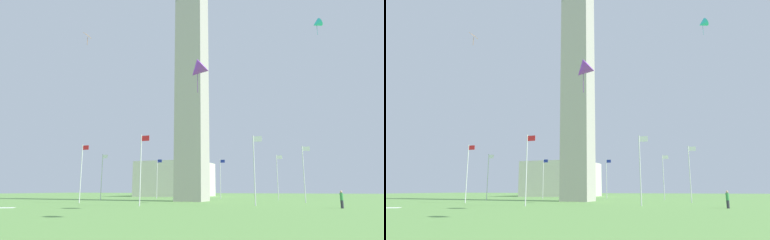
{
  "view_description": "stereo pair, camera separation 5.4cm",
  "coord_description": "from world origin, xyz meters",
  "views": [
    {
      "loc": [
        19.45,
        -53.14,
        1.86
      ],
      "look_at": [
        0.0,
        0.0,
        13.54
      ],
      "focal_mm": 31.67,
      "sensor_mm": 36.0,
      "label": 1
    },
    {
      "loc": [
        19.5,
        -53.12,
        1.86
      ],
      "look_at": [
        0.0,
        0.0,
        13.54
      ],
      "focal_mm": 31.67,
      "sensor_mm": 36.0,
      "label": 2
    }
  ],
  "objects": [
    {
      "name": "flagpole_e",
      "position": [
        0.06,
        17.62,
        4.55
      ],
      "size": [
        1.12,
        0.14,
        8.32
      ],
      "color": "silver",
      "rests_on": "ground"
    },
    {
      "name": "flagpole_sw",
      "position": [
        -12.4,
        -12.46,
        4.55
      ],
      "size": [
        1.12,
        0.14,
        8.32
      ],
      "color": "silver",
      "rests_on": "ground"
    },
    {
      "name": "distant_building",
      "position": [
        -18.53,
        37.39,
        4.76
      ],
      "size": [
        18.15,
        17.88,
        9.52
      ],
      "color": "beige",
      "rests_on": "ground"
    },
    {
      "name": "kite_purple_delta",
      "position": [
        9.73,
        -25.08,
        12.69
      ],
      "size": [
        2.1,
        1.63,
        3.14
      ],
      "color": "purple"
    },
    {
      "name": "flagpole_n",
      "position": [
        17.67,
        0.0,
        4.55
      ],
      "size": [
        1.12,
        0.14,
        8.32
      ],
      "color": "silver",
      "rests_on": "ground"
    },
    {
      "name": "flagpole_w",
      "position": [
        0.06,
        -17.62,
        4.55
      ],
      "size": [
        1.12,
        0.14,
        8.32
      ],
      "color": "silver",
      "rests_on": "ground"
    },
    {
      "name": "person_green_shirt",
      "position": [
        21.63,
        -14.61,
        0.88
      ],
      "size": [
        0.32,
        0.32,
        1.77
      ],
      "rotation": [
        0.0,
        0.0,
        3.03
      ],
      "color": "#2D2D38",
      "rests_on": "ground"
    },
    {
      "name": "picnic_blanket_near_first_person",
      "position": [
        -11.53,
        -25.55,
        0.01
      ],
      "size": [
        2.27,
        2.16,
        0.01
      ],
      "primitive_type": "cube",
      "rotation": [
        0.0,
        0.0,
        0.58
      ],
      "color": "white",
      "rests_on": "ground"
    },
    {
      "name": "obelisk_monument",
      "position": [
        0.0,
        0.0,
        21.25
      ],
      "size": [
        4.67,
        4.67,
        42.49
      ],
      "color": "#A8A399",
      "rests_on": "ground"
    },
    {
      "name": "flagpole_ne",
      "position": [
        12.51,
        12.46,
        4.55
      ],
      "size": [
        1.12,
        0.14,
        8.32
      ],
      "color": "silver",
      "rests_on": "ground"
    },
    {
      "name": "flagpole_nw",
      "position": [
        12.51,
        -12.46,
        4.55
      ],
      "size": [
        1.12,
        0.14,
        8.32
      ],
      "color": "silver",
      "rests_on": "ground"
    },
    {
      "name": "kite_cyan_delta",
      "position": [
        20.73,
        -10.43,
        22.57
      ],
      "size": [
        1.64,
        1.45,
        2.23
      ],
      "color": "#33C6D1"
    },
    {
      "name": "flagpole_se",
      "position": [
        -12.4,
        12.46,
        4.55
      ],
      "size": [
        1.12,
        0.14,
        8.32
      ],
      "color": "silver",
      "rests_on": "ground"
    },
    {
      "name": "flagpole_s",
      "position": [
        -17.56,
        0.0,
        4.55
      ],
      "size": [
        1.12,
        0.14,
        8.32
      ],
      "color": "silver",
      "rests_on": "ground"
    },
    {
      "name": "ground_plane",
      "position": [
        0.0,
        0.0,
        0.0
      ],
      "size": [
        260.0,
        260.0,
        0.0
      ],
      "primitive_type": "plane",
      "color": "#609347"
    },
    {
      "name": "kite_orange_diamond",
      "position": [
        -8.71,
        -17.71,
        22.47
      ],
      "size": [
        0.83,
        1.03,
        1.72
      ],
      "color": "orange"
    }
  ]
}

